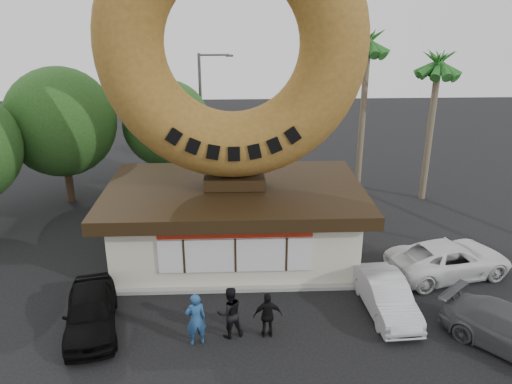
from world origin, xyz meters
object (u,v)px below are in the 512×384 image
object	(u,v)px
car_white	(449,259)
person_left	(196,319)
giant_donut	(232,45)
street_lamp	(203,112)
donut_shop	(235,219)
person_right	(268,315)
car_black	(91,311)
person_center	(230,312)
car_silver	(386,296)

from	to	relation	value
car_white	person_left	bearing A→B (deg)	98.66
giant_donut	street_lamp	bearing A→B (deg)	100.51
donut_shop	car_white	world-z (taller)	donut_shop
person_right	car_white	bearing A→B (deg)	-157.39
giant_donut	car_black	distance (m)	11.27
giant_donut	person_right	size ratio (longest dim) A/B	6.45
donut_shop	person_center	size ratio (longest dim) A/B	5.96
car_black	car_silver	world-z (taller)	car_black
person_left	car_silver	bearing A→B (deg)	177.41
person_left	car_black	xyz separation A→B (m)	(-3.73, 0.98, -0.23)
donut_shop	street_lamp	bearing A→B (deg)	100.50
person_left	person_right	bearing A→B (deg)	171.75
person_center	car_silver	size ratio (longest dim) A/B	0.46
person_left	car_black	size ratio (longest dim) A/B	0.45
giant_donut	person_left	bearing A→B (deg)	-101.89
street_lamp	person_center	size ratio (longest dim) A/B	4.26
car_black	car_silver	size ratio (longest dim) A/B	1.05
person_right	person_center	bearing A→B (deg)	-6.97
person_center	car_white	bearing A→B (deg)	-175.76
giant_donut	street_lamp	size ratio (longest dim) A/B	1.36
person_center	person_right	xyz separation A→B (m)	(1.29, -0.08, -0.10)
giant_donut	car_silver	world-z (taller)	giant_donut
person_left	person_right	distance (m)	2.44
street_lamp	car_silver	distance (m)	16.98
street_lamp	person_left	world-z (taller)	street_lamp
person_right	car_black	size ratio (longest dim) A/B	0.39
person_right	car_silver	world-z (taller)	person_right
person_left	car_white	bearing A→B (deg)	-173.48
person_center	person_right	bearing A→B (deg)	158.35
street_lamp	person_left	xyz separation A→B (m)	(0.51, -16.37, -3.52)
person_left	car_white	xyz separation A→B (m)	(10.31, 4.16, -0.24)
person_right	person_left	bearing A→B (deg)	3.77
person_center	car_silver	xyz separation A→B (m)	(5.76, 1.19, -0.27)
giant_donut	person_left	distance (m)	10.52
car_silver	car_white	world-z (taller)	car_white
giant_donut	car_black	xyz separation A→B (m)	(-5.08, -5.39, -8.50)
person_right	car_white	world-z (taller)	person_right
giant_donut	person_right	distance (m)	10.41
person_center	person_right	world-z (taller)	person_center
street_lamp	person_right	xyz separation A→B (m)	(2.93, -16.07, -3.64)
donut_shop	car_silver	bearing A→B (deg)	-40.81
giant_donut	car_white	world-z (taller)	giant_donut
person_right	car_silver	distance (m)	4.64
street_lamp	person_center	bearing A→B (deg)	-84.15
giant_donut	car_silver	size ratio (longest dim) A/B	2.66
car_black	car_white	bearing A→B (deg)	0.45
giant_donut	person_right	world-z (taller)	giant_donut
street_lamp	car_silver	bearing A→B (deg)	-63.45
car_silver	person_left	bearing A→B (deg)	-170.91
giant_donut	person_center	size ratio (longest dim) A/B	5.78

